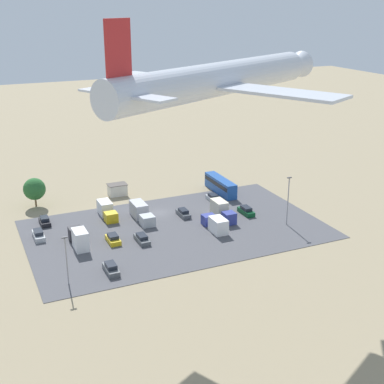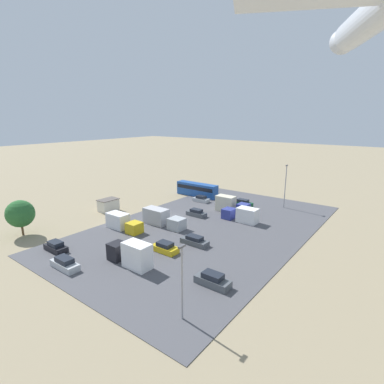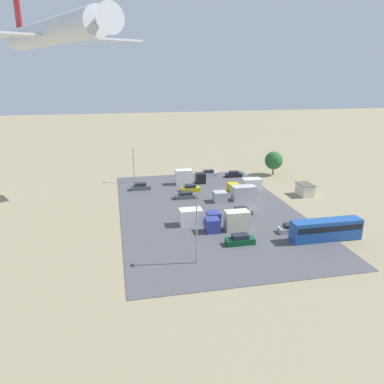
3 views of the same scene
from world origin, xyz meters
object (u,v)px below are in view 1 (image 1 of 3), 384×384
at_px(parked_car_2, 213,198).
at_px(parked_truck_1, 79,238).
at_px(parked_car_3, 246,211).
at_px(parked_car_6, 39,235).
at_px(parked_truck_3, 141,213).
at_px(shed_building, 117,190).
at_px(parked_car_1, 142,239).
at_px(parked_truck_4, 222,211).
at_px(bus, 220,185).
at_px(parked_car_0, 113,239).
at_px(parked_truck_2, 107,210).
at_px(parked_car_4, 183,213).
at_px(parked_car_5, 45,221).
at_px(parked_car_7, 111,269).
at_px(airplane, 223,79).
at_px(parked_truck_0, 216,224).

distance_m(parked_car_2, parked_truck_1, 34.04).
relative_size(parked_car_3, parked_car_6, 0.96).
bearing_deg(parked_truck_3, shed_building, -89.15).
distance_m(parked_car_1, parked_truck_4, 18.91).
height_order(bus, parked_car_6, bus).
distance_m(parked_car_6, parked_truck_4, 35.85).
height_order(parked_car_0, parked_truck_2, parked_truck_2).
relative_size(parked_car_1, parked_car_6, 0.99).
distance_m(parked_car_4, parked_car_5, 27.59).
bearing_deg(parked_car_2, parked_car_7, -142.42).
bearing_deg(airplane, parked_car_6, -174.28).
distance_m(parked_car_6, airplane, 50.00).
xyz_separation_m(parked_car_0, parked_truck_2, (-2.36, -12.60, 0.64)).
distance_m(shed_building, parked_car_0, 25.39).
bearing_deg(bus, parked_car_0, 27.93).
distance_m(parked_car_2, parked_truck_4, 10.25).
xyz_separation_m(parked_car_7, parked_truck_2, (-5.90, -23.61, 0.61)).
height_order(parked_car_0, parked_car_1, parked_car_0).
relative_size(parked_car_1, parked_truck_0, 0.65).
bearing_deg(parked_truck_1, airplane, -60.42).
distance_m(parked_car_1, parked_truck_0, 14.64).
xyz_separation_m(parked_car_3, parked_car_6, (41.03, -5.37, -0.01)).
distance_m(parked_car_0, parked_truck_0, 19.70).
height_order(bus, parked_truck_0, bus).
bearing_deg(parked_car_0, parked_truck_4, -174.99).
xyz_separation_m(parked_car_0, parked_truck_1, (6.00, -0.79, 0.99)).
bearing_deg(parked_car_3, parked_car_6, -7.45).
height_order(parked_car_0, parked_truck_3, parked_truck_3).
height_order(parked_car_2, parked_car_3, parked_car_3).
xyz_separation_m(shed_building, parked_car_5, (18.01, 10.48, -0.60)).
bearing_deg(parked_car_0, parked_car_4, -159.24).
relative_size(parked_car_2, parked_car_6, 0.86).
relative_size(parked_car_2, parked_car_5, 0.97).
xyz_separation_m(parked_car_5, parked_truck_3, (-18.24, 5.25, 0.74)).
height_order(parked_car_1, parked_car_3, parked_car_3).
height_order(shed_building, parked_car_2, shed_building).
bearing_deg(parked_car_1, parked_car_7, -133.04).
height_order(parked_car_0, parked_car_6, parked_car_6).
bearing_deg(parked_truck_0, parked_car_6, 162.23).
bearing_deg(parked_truck_1, parked_car_2, 18.97).
xyz_separation_m(shed_building, parked_car_6, (20.19, 16.73, -0.58)).
bearing_deg(parked_car_0, parked_car_6, -31.20).
bearing_deg(bus, parked_car_4, 35.67).
relative_size(shed_building, parked_truck_2, 0.55).
bearing_deg(parked_car_5, parked_car_6, -109.21).
bearing_deg(parked_truck_4, parked_car_4, -32.74).
bearing_deg(parked_car_5, parked_truck_1, -72.91).
relative_size(parked_truck_3, airplane, 0.23).
xyz_separation_m(shed_building, parked_truck_2, (5.72, 11.47, 0.04)).
xyz_separation_m(parked_car_0, parked_car_3, (-28.92, -1.97, 0.04)).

